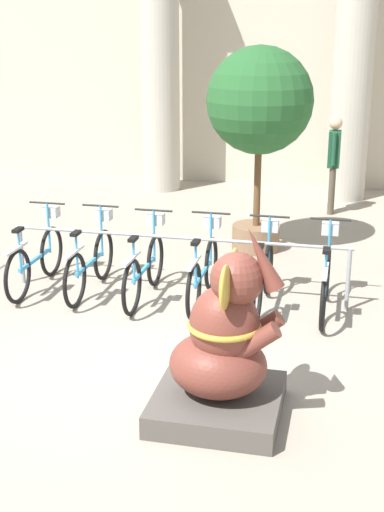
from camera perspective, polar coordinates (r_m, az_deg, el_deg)
name	(u,v)px	position (r m, az deg, el deg)	size (l,w,h in m)	color
ground_plane	(136,367)	(7.08, -4.49, -8.87)	(60.00, 60.00, 0.00)	gray
building_facade	(262,33)	(14.72, 5.60, 17.35)	(20.00, 0.20, 6.00)	#BCB29E
column_left	(160,54)	(14.11, -2.58, 15.84)	(0.93, 0.93, 5.16)	#ADA899
column_right	(354,56)	(13.61, 12.80, 15.34)	(0.93, 0.93, 5.16)	#ADA899
bike_rack	(177,248)	(8.60, -1.24, 0.64)	(4.19, 0.05, 0.77)	gray
bicycle_0	(36,257)	(9.17, -12.34, -0.09)	(0.48, 1.66, 1.01)	black
bicycle_1	(91,261)	(8.91, -8.10, -0.38)	(0.48, 1.66, 1.01)	black
bicycle_2	(145,267)	(8.63, -3.78, -0.86)	(0.48, 1.66, 1.01)	black
bicycle_3	(204,270)	(8.48, 0.93, -1.15)	(0.48, 1.66, 1.01)	black
bicycle_4	(264,275)	(8.37, 5.75, -1.51)	(0.48, 1.66, 1.01)	black
bicycle_5	(326,279)	(8.35, 10.67, -1.80)	(0.48, 1.66, 1.01)	black
elephant_statue	(223,354)	(6.02, 2.47, -7.81)	(1.08, 1.08, 1.72)	#4C4742
person_pedestrian	(334,156)	(12.61, 11.28, 7.85)	(0.22, 0.47, 1.69)	brown
potted_tree	(260,108)	(10.18, 5.43, 11.70)	(1.50, 1.50, 2.92)	brown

